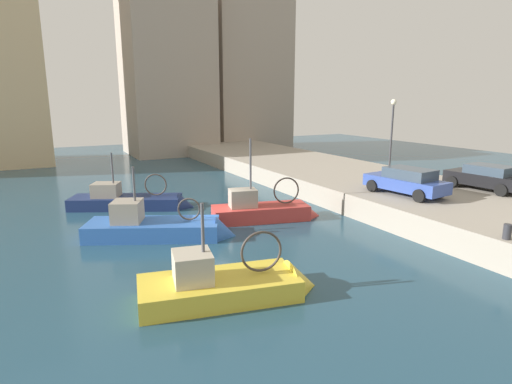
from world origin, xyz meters
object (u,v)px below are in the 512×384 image
Objects in this scene: quay_streetlamp at (392,125)px; fishing_boat_blue at (161,235)px; parked_car_blue at (406,181)px; mooring_bollard_mid at (507,232)px; fishing_boat_navy at (133,206)px; parked_car_black at (486,177)px; fishing_boat_yellow at (232,293)px; fishing_boat_red at (266,217)px.

fishing_boat_blue is at bearing -173.01° from quay_streetlamp.
mooring_bollard_mid is (-2.24, -6.74, -0.45)m from parked_car_blue.
fishing_boat_navy is at bearing 90.50° from fishing_boat_blue.
mooring_bollard_mid is (-7.02, -5.61, -0.43)m from parked_car_black.
parked_car_black is at bearing -29.70° from fishing_boat_navy.
quay_streetlamp reaches higher than fishing_boat_yellow.
fishing_boat_red is (5.51, 0.26, 0.02)m from fishing_boat_blue.
fishing_boat_yellow is 1.46× the size of parked_car_black.
fishing_boat_blue is at bearing 167.24° from parked_car_black.
fishing_boat_blue is 1.14× the size of fishing_boat_yellow.
mooring_bollard_mid is (4.37, -9.70, 1.34)m from fishing_boat_red.
parked_car_blue is at bearing -12.56° from fishing_boat_blue.
fishing_boat_red reaches higher than fishing_boat_blue.
fishing_boat_blue reaches higher than fishing_boat_navy.
fishing_boat_red is (5.11, 7.01, 0.02)m from fishing_boat_yellow.
quay_streetlamp reaches higher than fishing_boat_blue.
fishing_boat_navy is 1.70× the size of parked_car_black.
fishing_boat_red reaches higher than fishing_boat_navy.
parked_car_blue is at bearing 71.63° from mooring_bollard_mid.
parked_car_blue is at bearing 19.05° from fishing_boat_yellow.
fishing_boat_red is at bearing -45.11° from fishing_boat_navy.
parked_car_blue is at bearing -24.12° from fishing_boat_red.
quay_streetlamp is at bearing 9.32° from fishing_boat_red.
fishing_boat_blue is at bearing -177.30° from fishing_boat_red.
quay_streetlamp reaches higher than parked_car_black.
mooring_bollard_mid is at bearing -65.73° from fishing_boat_red.
quay_streetlamp reaches higher than parked_car_blue.
fishing_boat_blue is 1.66× the size of parked_car_black.
fishing_boat_red is 11.04m from quay_streetlamp.
fishing_boat_yellow is at bearing -160.95° from parked_car_blue.
fishing_boat_red is 7.46m from parked_car_blue.
parked_car_black is 0.85× the size of quay_streetlamp.
mooring_bollard_mid is at bearing -108.37° from parked_car_blue.
parked_car_blue is 7.95× the size of mooring_bollard_mid.
quay_streetlamp is at bearing 29.76° from fishing_boat_yellow.
fishing_boat_navy is at bearing 150.30° from parked_car_black.
fishing_boat_navy is 1.19× the size of fishing_boat_red.
fishing_boat_yellow is 16.85m from parked_car_black.
fishing_boat_navy is 18.28m from mooring_bollard_mid.
fishing_boat_navy is 1.59× the size of parked_car_blue.
parked_car_blue is 0.91× the size of quay_streetlamp.
fishing_boat_blue reaches higher than parked_car_black.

